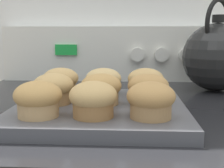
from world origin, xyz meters
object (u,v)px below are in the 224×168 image
(muffin_r1_c0, at_px, (53,89))
(muffin_r1_c1, at_px, (101,89))
(muffin_pan, at_px, (100,110))
(muffin_r0_c2, at_px, (151,100))
(muffin_r0_c1, at_px, (93,99))
(tea_kettle, at_px, (217,56))
(muffin_r2_c1, at_px, (103,82))
(muffin_r2_c0, at_px, (61,81))
(muffin_r1_c2, at_px, (148,89))
(muffin_r0_c0, at_px, (38,99))
(muffin_r2_c2, at_px, (146,82))

(muffin_r1_c0, xyz_separation_m, muffin_r1_c1, (0.09, 0.00, 0.00))
(muffin_pan, distance_m, muffin_r0_c2, 0.13)
(muffin_pan, height_order, muffin_r0_c1, muffin_r0_c1)
(muffin_pan, relative_size, tea_kettle, 1.29)
(muffin_r2_c1, bearing_deg, muffin_r1_c0, -134.36)
(muffin_r2_c0, xyz_separation_m, muffin_r2_c1, (0.09, 0.00, 0.00))
(muffin_pan, bearing_deg, muffin_r2_c0, 136.78)
(muffin_r1_c1, bearing_deg, muffin_r2_c1, 92.05)
(muffin_r1_c1, height_order, tea_kettle, tea_kettle)
(muffin_r1_c2, bearing_deg, muffin_r0_c1, -134.92)
(muffin_r0_c0, distance_m, muffin_r1_c2, 0.20)
(muffin_r0_c1, distance_m, muffin_r1_c1, 0.09)
(tea_kettle, bearing_deg, muffin_r2_c1, -147.10)
(muffin_r0_c2, distance_m, muffin_r2_c1, 0.20)
(muffin_r1_c1, height_order, muffin_r1_c2, same)
(muffin_pan, distance_m, muffin_r1_c1, 0.04)
(muffin_r0_c0, relative_size, muffin_r0_c2, 1.00)
(muffin_r0_c0, bearing_deg, muffin_r2_c1, 63.83)
(muffin_r1_c1, bearing_deg, muffin_r1_c2, 1.34)
(tea_kettle, bearing_deg, muffin_r1_c2, -125.74)
(muffin_pan, distance_m, muffin_r1_c0, 0.10)
(muffin_r1_c0, height_order, muffin_r2_c0, same)
(muffin_r1_c2, bearing_deg, muffin_r0_c0, -152.21)
(muffin_r0_c2, height_order, muffin_r2_c0, same)
(muffin_pan, xyz_separation_m, muffin_r2_c2, (0.09, 0.09, 0.04))
(muffin_r1_c1, bearing_deg, muffin_r0_c1, -92.61)
(muffin_pan, distance_m, muffin_r0_c0, 0.13)
(muffin_pan, bearing_deg, tea_kettle, 43.85)
(muffin_r1_c0, distance_m, muffin_r1_c2, 0.17)
(muffin_r0_c1, xyz_separation_m, muffin_r1_c1, (0.00, 0.09, 0.00))
(muffin_pan, height_order, tea_kettle, tea_kettle)
(muffin_r0_c1, bearing_deg, muffin_r2_c2, 63.17)
(muffin_r2_c1, height_order, tea_kettle, tea_kettle)
(muffin_r1_c0, bearing_deg, muffin_r0_c2, -26.75)
(muffin_r2_c0, bearing_deg, muffin_r1_c0, -86.44)
(muffin_r1_c0, bearing_deg, muffin_r1_c2, 0.93)
(muffin_r0_c0, distance_m, muffin_r2_c2, 0.25)
(muffin_r0_c0, xyz_separation_m, muffin_r1_c1, (0.09, 0.09, 0.00))
(muffin_r0_c1, distance_m, muffin_r0_c2, 0.09)
(muffin_pan, height_order, muffin_r0_c0, muffin_r0_c0)
(muffin_r0_c1, relative_size, muffin_r2_c2, 1.00)
(muffin_r0_c0, height_order, muffin_r2_c1, same)
(tea_kettle, bearing_deg, muffin_pan, -136.15)
(muffin_r1_c1, distance_m, tea_kettle, 0.39)
(muffin_r0_c2, height_order, muffin_r2_c1, same)
(muffin_r2_c2, bearing_deg, muffin_r0_c0, -134.39)
(muffin_r2_c2, distance_m, tea_kettle, 0.27)
(muffin_pan, xyz_separation_m, tea_kettle, (0.28, 0.27, 0.08))
(muffin_r1_c0, height_order, muffin_r2_c1, same)
(muffin_r2_c0, distance_m, muffin_r2_c1, 0.09)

